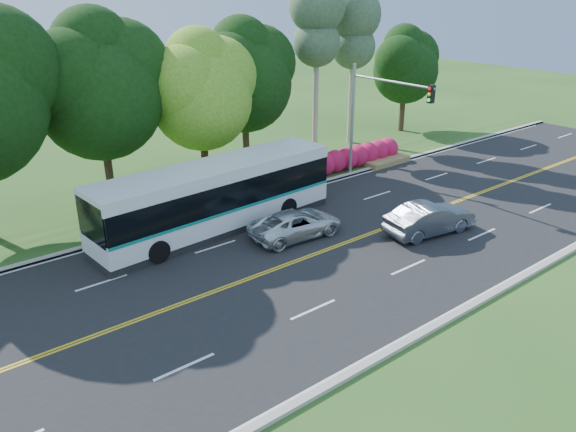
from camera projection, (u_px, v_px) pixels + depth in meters
ground at (359, 238)px, 27.26m from camera, size 120.00×120.00×0.00m
road at (359, 238)px, 27.26m from camera, size 60.00×14.00×0.02m
curb_north at (271, 196)px, 32.39m from camera, size 60.00×0.30×0.15m
curb_south at (489, 296)px, 22.08m from camera, size 60.00×0.30×0.15m
grass_verge at (252, 188)px, 33.74m from camera, size 60.00×4.00×0.10m
lane_markings at (358, 238)px, 27.20m from camera, size 57.60×13.82×0.00m
tree_row at (139, 77)px, 30.46m from camera, size 44.70×9.10×13.84m
bougainvillea_hedge at (349, 159)px, 37.00m from camera, size 9.50×2.25×1.50m
traffic_signal at (376, 107)px, 33.09m from camera, size 0.42×6.10×7.00m
transit_bus at (216, 198)px, 27.64m from camera, size 12.99×3.62×3.36m
sedan at (430, 218)px, 27.47m from camera, size 4.92×2.38×1.55m
suv at (296, 224)px, 27.17m from camera, size 4.82×2.48×1.30m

